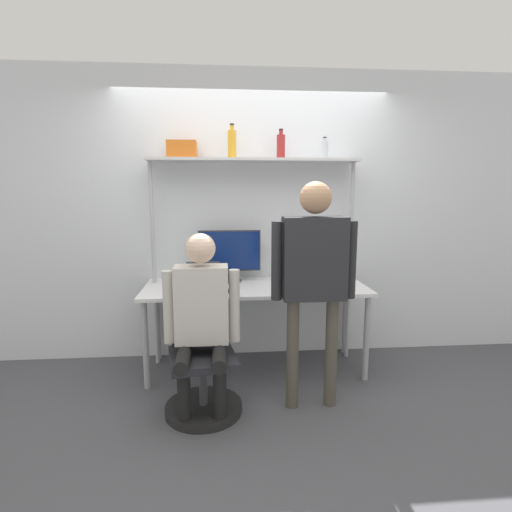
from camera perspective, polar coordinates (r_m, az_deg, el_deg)
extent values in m
plane|color=#4C4C51|center=(3.44, 0.48, -18.35)|extent=(12.00, 12.00, 0.00)
cube|color=silver|center=(3.83, -0.55, 5.58)|extent=(8.00, 0.06, 2.70)
cube|color=white|center=(3.53, -0.07, -4.53)|extent=(1.95, 0.72, 0.03)
cylinder|color=#A5A5AA|center=(3.41, -15.50, -12.18)|extent=(0.05, 0.05, 0.74)
cylinder|color=#A5A5AA|center=(3.56, 15.50, -11.25)|extent=(0.05, 0.05, 0.74)
cylinder|color=#A5A5AA|center=(3.97, -13.90, -9.03)|extent=(0.05, 0.05, 0.74)
cylinder|color=#A5A5AA|center=(4.09, 12.58, -8.40)|extent=(0.05, 0.05, 0.74)
cube|color=silver|center=(3.63, -0.33, 13.53)|extent=(1.85, 0.32, 0.02)
cylinder|color=#B2B2B7|center=(3.72, -14.37, -1.20)|extent=(0.04, 0.04, 1.88)
cylinder|color=#B2B2B7|center=(3.85, 13.24, -0.80)|extent=(0.04, 0.04, 1.88)
cylinder|color=#333338|center=(3.71, -3.76, -3.54)|extent=(0.22, 0.22, 0.01)
cylinder|color=#333338|center=(3.70, -3.77, -2.70)|extent=(0.06, 0.06, 0.10)
cube|color=#333338|center=(3.66, -3.81, 0.77)|extent=(0.57, 0.01, 0.38)
cube|color=navy|center=(3.66, -3.80, 0.75)|extent=(0.54, 0.02, 0.35)
cube|color=#333338|center=(3.36, -7.61, -4.98)|extent=(0.28, 0.24, 0.01)
cube|color=black|center=(3.34, -7.63, -4.96)|extent=(0.24, 0.13, 0.00)
cube|color=#333338|center=(3.40, -7.60, -2.80)|extent=(0.28, 0.11, 0.23)
cube|color=black|center=(3.40, -7.60, -2.86)|extent=(0.25, 0.09, 0.20)
cube|color=#264C8C|center=(3.33, -3.83, -5.05)|extent=(0.07, 0.15, 0.01)
cube|color=black|center=(3.33, -3.83, -4.95)|extent=(0.06, 0.13, 0.00)
cylinder|color=black|center=(3.14, -7.47, -20.72)|extent=(0.56, 0.56, 0.06)
cylinder|color=#4C4C51|center=(3.05, -7.55, -17.53)|extent=(0.06, 0.06, 0.33)
cube|color=#26262B|center=(2.97, -7.63, -14.23)|extent=(0.53, 0.53, 0.05)
cube|color=#26262B|center=(3.08, -8.22, -8.42)|extent=(0.41, 0.11, 0.45)
cylinder|color=black|center=(2.91, -10.24, -19.10)|extent=(0.09, 0.09, 0.44)
cylinder|color=black|center=(2.90, -5.17, -19.12)|extent=(0.09, 0.09, 0.44)
cylinder|color=black|center=(2.82, -10.34, -14.05)|extent=(0.10, 0.38, 0.10)
cylinder|color=black|center=(2.81, -5.25, -14.05)|extent=(0.10, 0.38, 0.10)
cube|color=beige|center=(2.86, -7.77, -6.83)|extent=(0.37, 0.20, 0.55)
cylinder|color=beige|center=(2.89, -12.40, -7.15)|extent=(0.08, 0.08, 0.52)
cylinder|color=beige|center=(2.87, -3.09, -7.09)|extent=(0.08, 0.08, 0.52)
sphere|color=beige|center=(2.78, -7.95, 1.10)|extent=(0.21, 0.21, 0.21)
cylinder|color=#4C473D|center=(3.03, 5.23, -13.71)|extent=(0.09, 0.09, 0.83)
cylinder|color=#4C473D|center=(3.09, 10.69, -13.36)|extent=(0.09, 0.09, 0.83)
cube|color=#262628|center=(2.86, 8.31, -0.33)|extent=(0.45, 0.20, 0.59)
cylinder|color=#262628|center=(2.81, 2.97, -0.72)|extent=(0.08, 0.08, 0.56)
cylinder|color=#262628|center=(2.94, 13.41, -0.55)|extent=(0.08, 0.08, 0.56)
sphere|color=tan|center=(2.82, 8.51, 8.24)|extent=(0.22, 0.22, 0.22)
cylinder|color=maroon|center=(3.66, 3.57, 15.28)|extent=(0.08, 0.08, 0.21)
cylinder|color=maroon|center=(3.68, 3.59, 17.18)|extent=(0.03, 0.03, 0.04)
cylinder|color=black|center=(3.68, 3.59, 17.58)|extent=(0.04, 0.04, 0.01)
cylinder|color=gold|center=(3.63, -3.44, 15.59)|extent=(0.08, 0.08, 0.24)
cylinder|color=gold|center=(3.65, -3.47, 17.78)|extent=(0.03, 0.03, 0.04)
cylinder|color=black|center=(3.65, -3.47, 18.24)|extent=(0.04, 0.04, 0.01)
cylinder|color=silver|center=(3.74, 9.75, 14.65)|extent=(0.07, 0.07, 0.15)
cylinder|color=silver|center=(3.75, 9.79, 16.05)|extent=(0.03, 0.03, 0.03)
cylinder|color=black|center=(3.75, 9.80, 16.35)|extent=(0.03, 0.03, 0.01)
cube|color=#D1661E|center=(3.64, -10.51, 14.70)|extent=(0.25, 0.22, 0.14)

